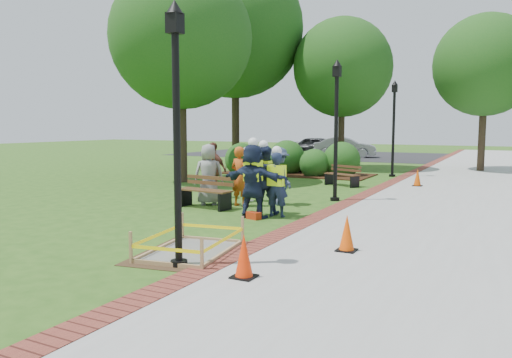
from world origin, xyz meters
The scene contains 34 objects.
ground centered at (0.00, 0.00, 0.00)m, with size 100.00×100.00×0.00m, color #285116.
sidewalk centered at (5.00, 10.00, 0.01)m, with size 6.00×60.00×0.02m, color #9E9E99.
brick_edging centered at (1.75, 10.00, 0.01)m, with size 0.50×60.00×0.03m, color maroon.
mulch_bed centered at (-3.00, 12.00, 0.02)m, with size 7.00×3.00×0.05m, color #381E0F.
parking_lot centered at (0.00, 27.00, 0.00)m, with size 36.00×12.00×0.01m, color black.
wet_concrete_pad centered at (0.95, -2.22, 0.23)m, with size 2.04×2.54×0.55m.
bench_near centered at (-1.54, 2.02, 0.28)m, with size 1.69×0.71×0.89m.
bench_far centered at (0.30, 8.66, 0.25)m, with size 1.51×0.99×0.78m.
cone_front centered at (2.53, -3.10, 0.33)m, with size 0.35×0.35×0.69m.
cone_back centered at (3.42, -0.83, 0.33)m, with size 0.35×0.35×0.69m.
cone_far centered at (2.88, 9.81, 0.32)m, with size 0.34×0.34×0.67m.
toolbox centered at (0.43, 1.20, 0.09)m, with size 0.36×0.20×0.18m, color #B32B0D.
lamp_near centered at (1.25, -3.00, 2.48)m, with size 0.28×0.28×4.26m.
lamp_mid centered at (1.25, 5.00, 2.48)m, with size 0.28×0.28×4.26m.
lamp_far centered at (1.25, 13.00, 2.48)m, with size 0.28×0.28×4.26m.
tree_left centered at (-5.84, 6.99, 5.72)m, with size 5.62×5.62×8.54m.
tree_back centered at (-1.99, 15.62, 5.23)m, with size 5.08×5.08×7.78m.
tree_right centered at (4.59, 17.77, 5.21)m, with size 5.00×5.00×7.72m.
tree_far centered at (-7.53, 14.24, 7.38)m, with size 7.32×7.32×11.05m.
shrub_a centered at (-5.44, 11.13, 0.00)m, with size 1.57×1.57×1.57m, color #164E17.
shrub_b centered at (-3.56, 12.20, 0.00)m, with size 1.72×1.72×1.72m, color #164E17.
shrub_c centered at (-1.90, 11.50, 0.00)m, with size 1.34×1.34×1.34m, color #164E17.
shrub_d centered at (-0.85, 12.21, 0.00)m, with size 1.68×1.68×1.68m, color #164E17.
shrub_e centered at (-2.83, 13.01, 0.00)m, with size 1.15×1.15×1.15m, color #164E17.
casual_person_a centered at (-1.76, 2.59, 0.88)m, with size 0.67×0.59×1.76m.
casual_person_b centered at (-0.82, 2.75, 0.85)m, with size 0.60×0.45×1.70m.
casual_person_c centered at (-1.07, 3.76, 0.83)m, with size 0.59×0.63×1.67m.
casual_person_d centered at (-2.40, 3.85, 0.88)m, with size 0.61×0.44×1.76m.
casual_person_e centered at (0.06, 3.47, 0.84)m, with size 0.64×0.58×1.67m.
hivis_worker_a centered at (0.34, 1.36, 0.99)m, with size 0.60×0.40×2.01m.
hivis_worker_b centered at (0.79, 1.77, 0.89)m, with size 0.56×0.40×1.79m.
hivis_worker_c centered at (0.33, 1.94, 0.95)m, with size 0.67×0.58×1.92m.
parked_car_a centered at (-6.80, 25.43, 0.00)m, with size 4.77×2.07×1.56m, color #262729.
parked_car_b centered at (-4.68, 24.94, 0.00)m, with size 4.80×2.09×1.57m, color gray.
Camera 1 is at (6.07, -9.52, 2.32)m, focal length 35.00 mm.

